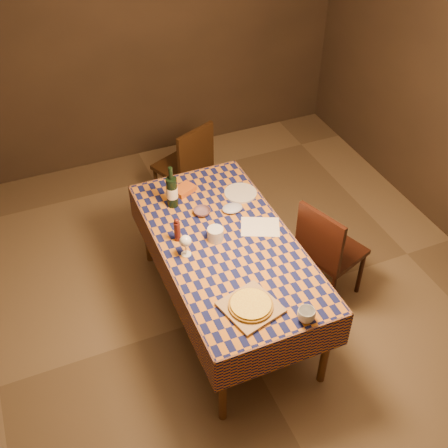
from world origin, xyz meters
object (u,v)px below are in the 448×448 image
Objects in this scene: pizza at (251,305)px; chair_right at (327,249)px; dining_table at (227,250)px; white_plate at (241,193)px; wine_bottle at (172,191)px; chair_far at (188,164)px; bowl at (202,212)px; cutting_board at (251,307)px.

chair_right is (0.89, 0.50, -0.28)m from pizza.
dining_table is 0.58m from white_plate.
wine_bottle reaches higher than chair_right.
chair_far is at bearing 63.59° from wine_bottle.
white_plate is at bearing 127.53° from chair_right.
pizza is at bearing -150.37° from chair_right.
wine_bottle is at bearing 111.52° from dining_table.
chair_far is (0.24, 1.01, -0.27)m from bowl.
chair_far is at bearing 111.61° from chair_right.
white_plate is 0.28× the size of chair_right.
chair_right is (0.83, -0.48, -0.27)m from bowl.
wine_bottle is at bearing 131.82° from bowl.
pizza is 0.31× the size of chair_far.
chair_far is 1.00× the size of chair_right.
cutting_board is 2.03m from chair_far.
chair_right reaches higher than bowl.
bowl reaches higher than cutting_board.
pizza is 1.06m from chair_right.
white_plate is (0.54, -0.07, -0.12)m from wine_bottle.
chair_far is at bearing 98.30° from white_plate.
bowl is at bearing -162.73° from white_plate.
chair_far is (0.29, 1.99, -0.26)m from cutting_board.
wine_bottle is 0.38× the size of chair_far.
wine_bottle is (-0.22, 0.55, 0.21)m from dining_table.
wine_bottle is at bearing 172.40° from white_plate.
bowl reaches higher than white_plate.
wine_bottle reaches higher than pizza.
bowl is 0.50× the size of white_plate.
dining_table is 1.98× the size of chair_far.
wine_bottle is 0.56m from white_plate.
bowl is at bearing -103.41° from chair_far.
wine_bottle reaches higher than bowl.
dining_table is at bearing -97.95° from chair_far.
chair_far and chair_right have the same top height.
bowl is 0.37× the size of wine_bottle.
white_plate is 0.94m from chair_far.
wine_bottle is 0.99m from chair_far.
bowl is 1.07m from chair_far.
pizza reaches higher than bowl.
white_plate is at bearing 68.94° from pizza.
dining_table is at bearing -82.28° from bowl.
cutting_board is at bearing -84.51° from wine_bottle.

